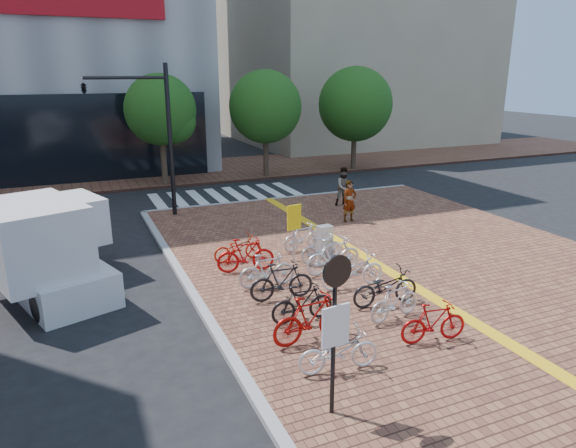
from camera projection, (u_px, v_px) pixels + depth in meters
name	position (u px, v px, depth m)	size (l,w,h in m)	color
ground	(360.00, 307.00, 13.91)	(120.00, 120.00, 0.00)	black
kerb_north	(287.00, 198.00, 25.59)	(14.00, 0.25, 0.15)	gray
far_sidewalk	(187.00, 172.00, 32.37)	(70.00, 8.00, 0.15)	brown
building_beige	(352.00, 39.00, 46.35)	(20.00, 18.00, 18.00)	gray
crosswalk	(227.00, 196.00, 26.42)	(7.50, 4.00, 0.01)	silver
street_trees	(282.00, 108.00, 30.02)	(16.20, 4.60, 6.35)	#38281E
bike_0	(338.00, 351.00, 10.57)	(0.61, 1.76, 0.92)	silver
bike_1	(311.00, 318.00, 11.70)	(0.54, 1.93, 1.16)	#A00F0B
bike_2	(302.00, 303.00, 12.68)	(0.46, 1.64, 0.99)	black
bike_3	(282.00, 281.00, 13.89)	(0.50, 1.78, 1.07)	black
bike_4	(267.00, 270.00, 14.73)	(0.48, 1.70, 1.02)	silver
bike_5	(246.00, 255.00, 15.87)	(0.51, 1.80, 1.08)	#B80D0D
bike_6	(238.00, 248.00, 16.83)	(0.57, 1.65, 0.87)	#B7210D
bike_7	(434.00, 322.00, 11.71)	(0.46, 1.63, 0.98)	#A90C0D
bike_8	(395.00, 301.00, 12.79)	(0.45, 1.61, 0.97)	silver
bike_9	(385.00, 287.00, 13.60)	(0.67, 1.91, 1.00)	black
bike_10	(353.00, 271.00, 14.69)	(0.69, 1.97, 1.03)	white
bike_11	(334.00, 255.00, 15.73)	(0.54, 1.91, 1.15)	silver
bike_12	(322.00, 248.00, 16.70)	(0.45, 1.60, 0.96)	silver
bike_13	(303.00, 237.00, 17.83)	(0.44, 1.57, 0.94)	silver
pedestrian_a	(349.00, 201.00, 21.17)	(0.63, 0.41, 1.73)	gray
pedestrian_b	(344.00, 187.00, 23.69)	(0.87, 0.68, 1.78)	#464D59
utility_box	(324.00, 241.00, 17.18)	(0.49, 0.36, 1.07)	silver
yellow_sign	(294.00, 222.00, 16.51)	(0.52, 0.17, 1.91)	#B7B7BC
notice_sign	(335.00, 317.00, 8.81)	(0.57, 0.16, 3.08)	black
traffic_light_pole	(132.00, 113.00, 20.67)	(3.41, 1.31, 6.34)	black
box_truck	(50.00, 248.00, 14.55)	(3.61, 5.34, 2.85)	silver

